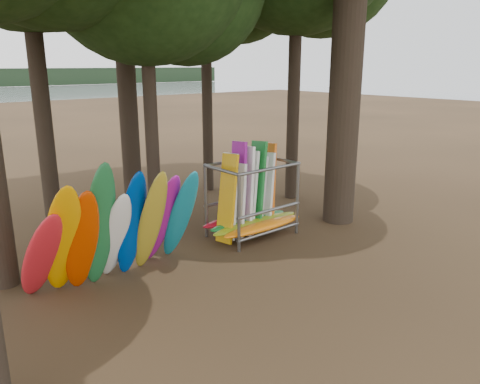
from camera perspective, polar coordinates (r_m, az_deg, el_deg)
ground at (r=12.38m, az=2.07°, el=-8.22°), size 120.00×120.00×0.00m
kayak_row at (r=10.94m, az=-15.28°, el=-4.71°), size 4.20×2.05×3.16m
storage_rack at (r=13.77m, az=1.42°, el=-1.23°), size 3.20×1.57×2.82m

